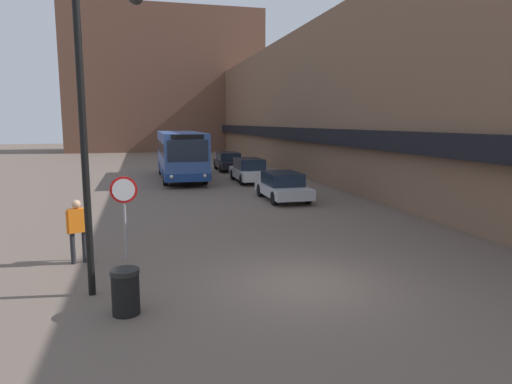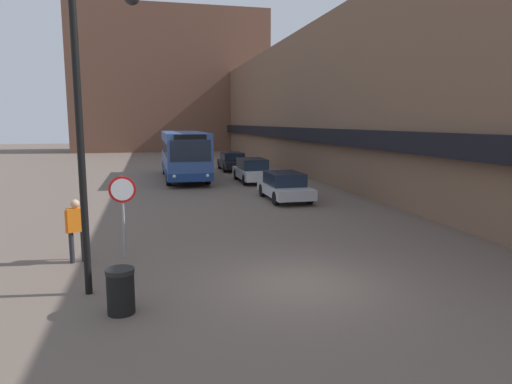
{
  "view_description": "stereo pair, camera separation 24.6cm",
  "coord_description": "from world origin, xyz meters",
  "px_view_note": "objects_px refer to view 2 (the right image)",
  "views": [
    {
      "loc": [
        -3.68,
        -10.02,
        3.89
      ],
      "look_at": [
        0.33,
        5.86,
        1.38
      ],
      "focal_mm": 32.0,
      "sensor_mm": 36.0,
      "label": 1
    },
    {
      "loc": [
        -3.44,
        -10.08,
        3.89
      ],
      "look_at": [
        0.33,
        5.86,
        1.38
      ],
      "focal_mm": 32.0,
      "sensor_mm": 36.0,
      "label": 2
    }
  ],
  "objects_px": {
    "parked_car_middle": "(252,170)",
    "parked_car_front": "(285,186)",
    "stop_sign": "(123,199)",
    "street_lamp": "(91,107)",
    "city_bus": "(184,154)",
    "parked_car_back": "(232,161)",
    "pedestrian": "(76,225)",
    "trash_bin": "(121,291)"
  },
  "relations": [
    {
      "from": "parked_car_middle",
      "to": "stop_sign",
      "type": "distance_m",
      "value": 17.49
    },
    {
      "from": "stop_sign",
      "to": "parked_car_front",
      "type": "bearing_deg",
      "value": 49.05
    },
    {
      "from": "city_bus",
      "to": "trash_bin",
      "type": "height_order",
      "value": "city_bus"
    },
    {
      "from": "parked_car_front",
      "to": "stop_sign",
      "type": "bearing_deg",
      "value": -130.95
    },
    {
      "from": "stop_sign",
      "to": "pedestrian",
      "type": "bearing_deg",
      "value": -175.52
    },
    {
      "from": "city_bus",
      "to": "trash_bin",
      "type": "xyz_separation_m",
      "value": [
        -3.04,
        -22.34,
        -1.26
      ]
    },
    {
      "from": "parked_car_middle",
      "to": "pedestrian",
      "type": "xyz_separation_m",
      "value": [
        -8.66,
        -15.92,
        0.31
      ]
    },
    {
      "from": "street_lamp",
      "to": "stop_sign",
      "type": "bearing_deg",
      "value": 81.27
    },
    {
      "from": "city_bus",
      "to": "pedestrian",
      "type": "distance_m",
      "value": 18.99
    },
    {
      "from": "parked_car_front",
      "to": "parked_car_middle",
      "type": "relative_size",
      "value": 0.9
    },
    {
      "from": "stop_sign",
      "to": "trash_bin",
      "type": "distance_m",
      "value": 4.17
    },
    {
      "from": "stop_sign",
      "to": "pedestrian",
      "type": "xyz_separation_m",
      "value": [
        -1.26,
        -0.1,
        -0.66
      ]
    },
    {
      "from": "parked_car_front",
      "to": "street_lamp",
      "type": "relative_size",
      "value": 0.63
    },
    {
      "from": "parked_car_middle",
      "to": "parked_car_front",
      "type": "bearing_deg",
      "value": -90.0
    },
    {
      "from": "city_bus",
      "to": "pedestrian",
      "type": "xyz_separation_m",
      "value": [
        -4.41,
        -18.46,
        -0.67
      ]
    },
    {
      "from": "stop_sign",
      "to": "pedestrian",
      "type": "height_order",
      "value": "stop_sign"
    },
    {
      "from": "parked_car_middle",
      "to": "parked_car_back",
      "type": "xyz_separation_m",
      "value": [
        -0.0,
        7.41,
        -0.03
      ]
    },
    {
      "from": "parked_car_front",
      "to": "street_lamp",
      "type": "height_order",
      "value": "street_lamp"
    },
    {
      "from": "street_lamp",
      "to": "pedestrian",
      "type": "height_order",
      "value": "street_lamp"
    },
    {
      "from": "parked_car_middle",
      "to": "stop_sign",
      "type": "height_order",
      "value": "stop_sign"
    },
    {
      "from": "street_lamp",
      "to": "trash_bin",
      "type": "height_order",
      "value": "street_lamp"
    },
    {
      "from": "street_lamp",
      "to": "trash_bin",
      "type": "xyz_separation_m",
      "value": [
        0.52,
        -1.29,
        -3.73
      ]
    },
    {
      "from": "city_bus",
      "to": "parked_car_back",
      "type": "distance_m",
      "value": 6.54
    },
    {
      "from": "street_lamp",
      "to": "parked_car_middle",
      "type": "bearing_deg",
      "value": 67.13
    },
    {
      "from": "street_lamp",
      "to": "pedestrian",
      "type": "relative_size",
      "value": 3.84
    },
    {
      "from": "stop_sign",
      "to": "street_lamp",
      "type": "height_order",
      "value": "street_lamp"
    },
    {
      "from": "parked_car_front",
      "to": "trash_bin",
      "type": "height_order",
      "value": "parked_car_front"
    },
    {
      "from": "parked_car_front",
      "to": "parked_car_middle",
      "type": "height_order",
      "value": "parked_car_middle"
    },
    {
      "from": "city_bus",
      "to": "parked_car_back",
      "type": "height_order",
      "value": "city_bus"
    },
    {
      "from": "parked_car_back",
      "to": "trash_bin",
      "type": "relative_size",
      "value": 4.74
    },
    {
      "from": "city_bus",
      "to": "parked_car_front",
      "type": "height_order",
      "value": "city_bus"
    },
    {
      "from": "trash_bin",
      "to": "parked_car_front",
      "type": "bearing_deg",
      "value": 59.74
    },
    {
      "from": "parked_car_middle",
      "to": "trash_bin",
      "type": "relative_size",
      "value": 5.01
    },
    {
      "from": "city_bus",
      "to": "pedestrian",
      "type": "bearing_deg",
      "value": -103.43
    },
    {
      "from": "city_bus",
      "to": "street_lamp",
      "type": "xyz_separation_m",
      "value": [
        -3.56,
        -21.05,
        2.47
      ]
    },
    {
      "from": "parked_car_front",
      "to": "stop_sign",
      "type": "xyz_separation_m",
      "value": [
        -7.39,
        -8.52,
        1.03
      ]
    },
    {
      "from": "city_bus",
      "to": "stop_sign",
      "type": "distance_m",
      "value": 18.63
    },
    {
      "from": "city_bus",
      "to": "stop_sign",
      "type": "bearing_deg",
      "value": -99.73
    },
    {
      "from": "parked_car_middle",
      "to": "street_lamp",
      "type": "xyz_separation_m",
      "value": [
        -7.81,
        -18.51,
        3.44
      ]
    },
    {
      "from": "parked_car_middle",
      "to": "city_bus",
      "type": "bearing_deg",
      "value": 149.11
    },
    {
      "from": "parked_car_front",
      "to": "pedestrian",
      "type": "xyz_separation_m",
      "value": [
        -8.66,
        -8.62,
        0.37
      ]
    },
    {
      "from": "city_bus",
      "to": "stop_sign",
      "type": "height_order",
      "value": "city_bus"
    }
  ]
}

